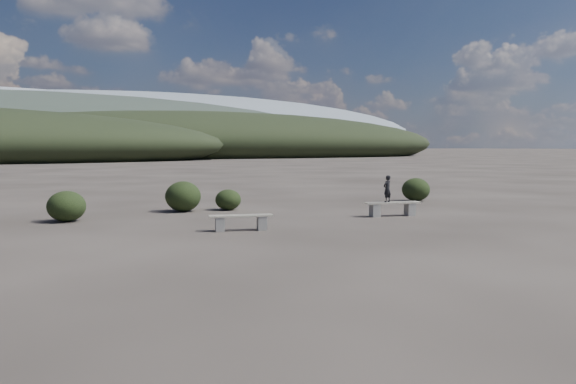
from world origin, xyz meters
TOP-DOWN VIEW (x-y plane):
  - ground at (0.00, 0.00)m, footprint 1200.00×1200.00m
  - bench_left at (-1.61, 4.25)m, footprint 1.80×0.83m
  - bench_right at (4.21, 4.97)m, footprint 1.97×0.80m
  - seated_person at (4.01, 5.01)m, footprint 0.38×0.30m
  - shrub_a at (-5.75, 8.53)m, footprint 1.18×1.18m
  - shrub_b at (-1.70, 9.54)m, footprint 1.28×1.28m
  - shrub_c at (-0.06, 9.27)m, footprint 0.96×0.96m
  - shrub_e at (8.41, 8.79)m, footprint 1.20×1.20m
  - mountain_ridges at (-7.48, 339.06)m, footprint 500.00×400.00m

SIDE VIEW (x-z plane):
  - ground at x=0.00m, z-range 0.00..0.00m
  - bench_left at x=-1.61m, z-range 0.05..0.49m
  - bench_right at x=4.21m, z-range 0.05..0.53m
  - shrub_c at x=-0.06m, z-range 0.00..0.77m
  - shrub_a at x=-5.75m, z-range 0.00..0.97m
  - shrub_e at x=8.41m, z-range 0.00..1.00m
  - shrub_b at x=-1.70m, z-range 0.00..1.10m
  - seated_person at x=4.01m, z-range 0.48..1.39m
  - mountain_ridges at x=-7.48m, z-range -17.16..38.84m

